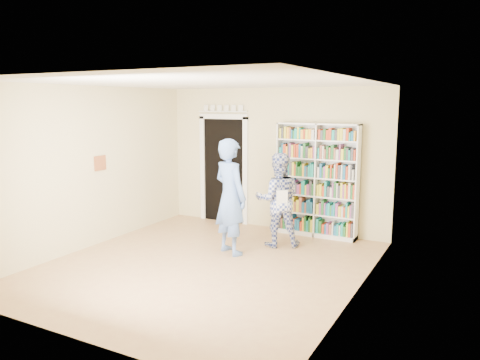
# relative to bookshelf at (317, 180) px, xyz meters

# --- Properties ---
(floor) EXTENTS (5.00, 5.00, 0.00)m
(floor) POSITION_rel_bookshelf_xyz_m (-0.93, -2.34, -1.04)
(floor) COLOR #A87551
(floor) RESTS_ON ground
(ceiling) EXTENTS (5.00, 5.00, 0.00)m
(ceiling) POSITION_rel_bookshelf_xyz_m (-0.93, -2.34, 1.66)
(ceiling) COLOR white
(ceiling) RESTS_ON wall_back
(wall_back) EXTENTS (4.50, 0.00, 4.50)m
(wall_back) POSITION_rel_bookshelf_xyz_m (-0.93, 0.16, 0.31)
(wall_back) COLOR beige
(wall_back) RESTS_ON floor
(wall_left) EXTENTS (0.00, 5.00, 5.00)m
(wall_left) POSITION_rel_bookshelf_xyz_m (-3.18, -2.34, 0.31)
(wall_left) COLOR beige
(wall_left) RESTS_ON floor
(wall_right) EXTENTS (0.00, 5.00, 5.00)m
(wall_right) POSITION_rel_bookshelf_xyz_m (1.32, -2.34, 0.31)
(wall_right) COLOR beige
(wall_right) RESTS_ON floor
(bookshelf) EXTENTS (1.50, 0.28, 2.06)m
(bookshelf) POSITION_rel_bookshelf_xyz_m (0.00, 0.00, 0.00)
(bookshelf) COLOR white
(bookshelf) RESTS_ON floor
(doorway) EXTENTS (1.10, 0.08, 2.43)m
(doorway) POSITION_rel_bookshelf_xyz_m (-2.03, 0.13, 0.14)
(doorway) COLOR black
(doorway) RESTS_ON floor
(wall_art) EXTENTS (0.03, 0.25, 0.25)m
(wall_art) POSITION_rel_bookshelf_xyz_m (-3.16, -2.14, 0.36)
(wall_art) COLOR brown
(wall_art) RESTS_ON wall_left
(man_blue) EXTENTS (0.80, 0.69, 1.87)m
(man_blue) POSITION_rel_bookshelf_xyz_m (-0.89, -1.62, -0.11)
(man_blue) COLOR #577BC2
(man_blue) RESTS_ON floor
(man_plaid) EXTENTS (0.97, 0.91, 1.60)m
(man_plaid) POSITION_rel_bookshelf_xyz_m (-0.38, -0.90, -0.24)
(man_plaid) COLOR navy
(man_plaid) RESTS_ON floor
(paper_sheet) EXTENTS (0.16, 0.11, 0.26)m
(paper_sheet) POSITION_rel_bookshelf_xyz_m (-0.21, -1.11, -0.16)
(paper_sheet) COLOR white
(paper_sheet) RESTS_ON man_plaid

